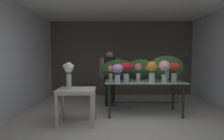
% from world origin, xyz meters
% --- Properties ---
extents(ground_plane, '(8.75, 8.75, 0.00)m').
position_xyz_m(ground_plane, '(0.00, 1.99, 0.00)').
color(ground_plane, beige).
extents(wall_back, '(5.39, 0.12, 2.74)m').
position_xyz_m(wall_back, '(0.00, 3.98, 1.37)').
color(wall_back, '#5B564C').
rests_on(wall_back, ground).
extents(wall_left, '(0.12, 4.10, 2.74)m').
position_xyz_m(wall_left, '(-2.70, 1.99, 1.37)').
color(wall_left, silver).
rests_on(wall_left, ground).
extents(ceiling_slab, '(5.51, 4.10, 0.12)m').
position_xyz_m(ceiling_slab, '(0.00, 1.99, 2.80)').
color(ceiling_slab, silver).
rests_on(ceiling_slab, wall_back).
extents(display_table_glass, '(1.91, 0.90, 0.84)m').
position_xyz_m(display_table_glass, '(0.44, 1.56, 0.71)').
color(display_table_glass, silver).
rests_on(display_table_glass, ground).
extents(side_table_white, '(0.78, 0.58, 0.76)m').
position_xyz_m(side_table_white, '(-1.11, 0.86, 0.66)').
color(side_table_white, silver).
rests_on(side_table_white, ground).
extents(florist, '(0.58, 0.24, 1.60)m').
position_xyz_m(florist, '(-0.42, 2.30, 0.98)').
color(florist, '#232328').
rests_on(florist, ground).
extents(foliage_backdrop, '(2.21, 0.32, 0.63)m').
position_xyz_m(foliage_backdrop, '(0.51, 1.89, 1.12)').
color(foliage_backdrop, '#28562D').
rests_on(foliage_backdrop, display_table_glass).
extents(vase_coral_roses, '(0.17, 0.16, 0.38)m').
position_xyz_m(vase_coral_roses, '(-0.39, 1.70, 1.06)').
color(vase_coral_roses, silver).
rests_on(vase_coral_roses, display_table_glass).
extents(vase_ivory_dahlias, '(0.22, 0.21, 0.42)m').
position_xyz_m(vase_ivory_dahlias, '(0.65, 1.68, 1.11)').
color(vase_ivory_dahlias, silver).
rests_on(vase_ivory_dahlias, display_table_glass).
extents(vase_scarlet_ranunculus, '(0.28, 0.26, 0.46)m').
position_xyz_m(vase_scarlet_ranunculus, '(1.13, 1.41, 1.12)').
color(vase_scarlet_ranunculus, silver).
rests_on(vase_scarlet_ranunculus, display_table_glass).
extents(vase_blush_freesia, '(0.27, 0.26, 0.52)m').
position_xyz_m(vase_blush_freesia, '(0.86, 1.26, 1.16)').
color(vase_blush_freesia, silver).
rests_on(vase_blush_freesia, display_table_glass).
extents(vase_crimson_peonies, '(0.37, 0.31, 0.46)m').
position_xyz_m(vase_crimson_peonies, '(-0.02, 1.42, 1.15)').
color(vase_crimson_peonies, silver).
rests_on(vase_crimson_peonies, display_table_glass).
extents(vase_rosy_lilies, '(0.19, 0.19, 0.44)m').
position_xyz_m(vase_rosy_lilies, '(0.30, 1.61, 1.10)').
color(vase_rosy_lilies, silver).
rests_on(vase_rosy_lilies, display_table_glass).
extents(vase_sunset_tulips, '(0.26, 0.24, 0.49)m').
position_xyz_m(vase_sunset_tulips, '(0.57, 1.26, 1.12)').
color(vase_sunset_tulips, silver).
rests_on(vase_sunset_tulips, display_table_glass).
extents(vase_lilac_stock, '(0.27, 0.26, 0.43)m').
position_xyz_m(vase_lilac_stock, '(-0.23, 1.20, 1.11)').
color(vase_lilac_stock, silver).
rests_on(vase_lilac_stock, display_table_glass).
extents(vase_fuchsia_anemones, '(0.20, 0.20, 0.40)m').
position_xyz_m(vase_fuchsia_anemones, '(0.01, 1.72, 1.09)').
color(vase_fuchsia_anemones, silver).
rests_on(vase_fuchsia_anemones, display_table_glass).
extents(vase_magenta_carnations, '(0.23, 0.23, 0.48)m').
position_xyz_m(vase_magenta_carnations, '(1.05, 1.70, 1.14)').
color(vase_magenta_carnations, silver).
rests_on(vase_magenta_carnations, display_table_glass).
extents(vase_white_roses_tall, '(0.22, 0.19, 0.56)m').
position_xyz_m(vase_white_roses_tall, '(-1.27, 0.86, 1.10)').
color(vase_white_roses_tall, silver).
rests_on(vase_white_roses_tall, side_table_white).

